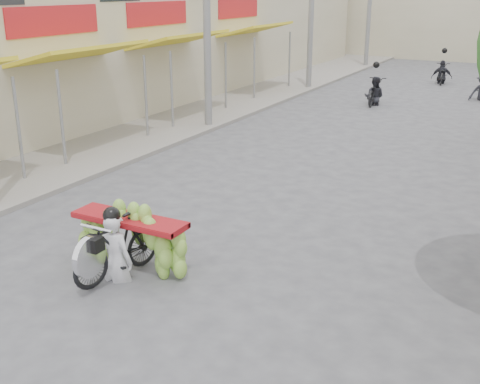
# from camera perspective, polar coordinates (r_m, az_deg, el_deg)

# --- Properties ---
(ground) EXTENTS (120.00, 120.00, 0.00)m
(ground) POSITION_cam_1_polar(r_m,az_deg,el_deg) (8.27, -13.66, -14.81)
(ground) COLOR #515156
(ground) RESTS_ON ground
(sidewalk_left) EXTENTS (4.00, 60.00, 0.12)m
(sidewalk_left) POSITION_cam_1_polar(r_m,az_deg,el_deg) (23.64, -2.60, 8.08)
(sidewalk_left) COLOR gray
(sidewalk_left) RESTS_ON ground
(shophouse_row_left) EXTENTS (9.77, 40.00, 6.00)m
(shophouse_row_left) POSITION_cam_1_polar(r_m,az_deg,el_deg) (25.37, -14.04, 15.00)
(shophouse_row_left) COLOR #BCB495
(shophouse_row_left) RESTS_ON ground
(utility_pole_mid) EXTENTS (0.60, 0.24, 8.00)m
(utility_pole_mid) POSITION_cam_1_polar(r_m,az_deg,el_deg) (19.82, -3.19, 17.52)
(utility_pole_mid) COLOR slate
(utility_pole_mid) RESTS_ON ground
(banana_motorbike) EXTENTS (2.20, 1.91, 2.08)m
(banana_motorbike) POSITION_cam_1_polar(r_m,az_deg,el_deg) (9.96, -11.19, -4.01)
(banana_motorbike) COLOR black
(banana_motorbike) RESTS_ON ground
(bg_motorbike_a) EXTENTS (0.82, 1.85, 1.95)m
(bg_motorbike_a) POSITION_cam_1_polar(r_m,az_deg,el_deg) (24.81, 12.66, 9.72)
(bg_motorbike_a) COLOR black
(bg_motorbike_a) RESTS_ON ground
(bg_motorbike_c) EXTENTS (1.04, 1.75, 1.95)m
(bg_motorbike_c) POSITION_cam_1_polar(r_m,az_deg,el_deg) (31.16, 18.67, 11.12)
(bg_motorbike_c) COLOR black
(bg_motorbike_c) RESTS_ON ground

